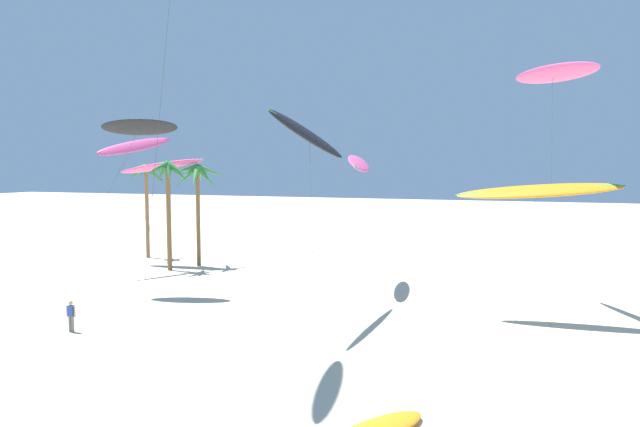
% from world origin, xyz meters
% --- Properties ---
extents(palm_tree_0, '(4.61, 4.35, 8.63)m').
position_xyz_m(palm_tree_0, '(-23.71, 46.17, 7.18)').
color(palm_tree_0, olive).
rests_on(palm_tree_0, ground).
extents(palm_tree_1, '(4.43, 4.25, 8.57)m').
position_xyz_m(palm_tree_1, '(-16.76, 43.93, 7.10)').
color(palm_tree_1, brown).
rests_on(palm_tree_1, ground).
extents(palm_tree_2, '(3.92, 4.02, 8.81)m').
position_xyz_m(palm_tree_2, '(-17.90, 41.43, 7.27)').
color(palm_tree_2, brown).
rests_on(palm_tree_2, ground).
extents(flying_kite_1, '(6.03, 5.28, 11.45)m').
position_xyz_m(flying_kite_1, '(-14.54, 33.73, 10.84)').
color(flying_kite_1, black).
rests_on(flying_kite_1, ground).
extents(flying_kite_2, '(8.59, 8.11, 7.75)m').
position_xyz_m(flying_kite_2, '(9.55, 35.44, 7.01)').
color(flying_kite_2, orange).
rests_on(flying_kite_2, ground).
extents(flying_kite_5, '(7.89, 10.47, 9.30)m').
position_xyz_m(flying_kite_5, '(-19.97, 43.45, 8.37)').
color(flying_kite_5, '#EA5193').
rests_on(flying_kite_5, ground).
extents(flying_kite_6, '(3.35, 10.46, 11.06)m').
position_xyz_m(flying_kite_6, '(-19.96, 40.07, 9.92)').
color(flying_kite_6, '#EA5193').
rests_on(flying_kite_6, ground).
extents(flying_kite_7, '(5.01, 7.16, 9.47)m').
position_xyz_m(flying_kite_7, '(-1.89, 40.78, 8.55)').
color(flying_kite_7, '#EA5193').
rests_on(flying_kite_7, ground).
extents(flying_kite_8, '(5.01, 8.54, 14.41)m').
position_xyz_m(flying_kite_8, '(10.18, 38.15, 13.51)').
color(flying_kite_8, '#EA5193').
rests_on(flying_kite_8, ground).
extents(flying_kite_9, '(3.21, 9.42, 11.47)m').
position_xyz_m(flying_kite_9, '(-1.99, 31.78, 9.92)').
color(flying_kite_9, black).
rests_on(flying_kite_9, ground).
extents(person_near_left, '(0.51, 0.24, 1.60)m').
position_xyz_m(person_near_left, '(-12.25, 25.10, 0.88)').
color(person_near_left, slate).
rests_on(person_near_left, ground).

